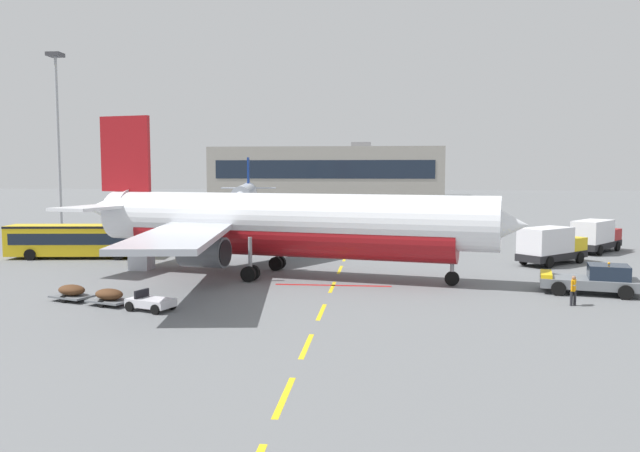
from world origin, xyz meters
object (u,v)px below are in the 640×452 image
airliner_foreground (282,224)px  fuel_service_truck (551,245)px  apron_shuttle_bus (77,239)px  apron_light_mast_near (58,120)px  uld_cargo_container (142,260)px  baggage_train (110,297)px  catering_truck (596,235)px  pushback_tug (594,280)px  airliner_mid_left (245,195)px  ground_crew_worker (573,288)px

airliner_foreground → fuel_service_truck: bearing=20.7°
apron_shuttle_bus → apron_light_mast_near: apron_light_mast_near is taller
airliner_foreground → fuel_service_truck: (21.54, 8.16, -2.30)m
fuel_service_truck → uld_cargo_container: bearing=-169.5°
fuel_service_truck → baggage_train: (-29.95, -19.15, -1.12)m
airliner_foreground → uld_cargo_container: 12.26m
apron_light_mast_near → catering_truck: bearing=-14.2°
pushback_tug → apron_shuttle_bus: (-40.92, 12.17, 0.85)m
airliner_foreground → airliner_mid_left: 69.54m
catering_truck → apron_shuttle_bus: bearing=-169.5°
airliner_foreground → fuel_service_truck: airliner_foreground is taller
ground_crew_worker → airliner_foreground: bearing=155.8°
apron_shuttle_bus → ground_crew_worker: bearing=-22.6°
catering_truck → ground_crew_worker: size_ratio=3.93×
airliner_foreground → apron_shuttle_bus: airliner_foreground is taller
apron_light_mast_near → uld_cargo_container: bearing=-52.7°
apron_shuttle_bus → uld_cargo_container: 10.10m
pushback_tug → baggage_train: pushback_tug is taller
fuel_service_truck → apron_shuttle_bus: bearing=-179.3°
airliner_foreground → pushback_tug: airliner_foreground is taller
apron_shuttle_bus → ground_crew_worker: size_ratio=6.93×
catering_truck → baggage_train: 45.56m
airliner_foreground → pushback_tug: size_ratio=5.35×
apron_shuttle_bus → ground_crew_worker: apron_shuttle_bus is taller
airliner_foreground → apron_shuttle_bus: bearing=159.0°
baggage_train → airliner_mid_left: bearing=96.9°
baggage_train → ground_crew_worker: bearing=5.6°
airliner_foreground → apron_light_mast_near: apron_light_mast_near is taller
uld_cargo_container → ground_crew_worker: bearing=-18.9°
apron_shuttle_bus → catering_truck: 48.68m
ground_crew_worker → apron_light_mast_near: 68.47m
catering_truck → fuel_service_truck: 10.50m
pushback_tug → apron_shuttle_bus: apron_shuttle_bus is taller
fuel_service_truck → ground_crew_worker: (-2.98, -16.48, -0.63)m
catering_truck → uld_cargo_container: catering_truck is taller
apron_shuttle_bus → fuel_service_truck: 41.52m
pushback_tug → airliner_mid_left: bearing=118.4°
airliner_mid_left → fuel_service_truck: bearing=-56.3°
uld_cargo_container → apron_light_mast_near: (-23.13, 30.40, 13.66)m
apron_shuttle_bus → baggage_train: 22.00m
airliner_mid_left → fuel_service_truck: 71.01m
catering_truck → ground_crew_worker: bearing=-110.6°
pushback_tug → baggage_train: (-29.36, -6.51, -0.38)m
pushback_tug → fuel_service_truck: fuel_service_truck is taller
ground_crew_worker → uld_cargo_container: bearing=161.1°
catering_truck → ground_crew_worker: catering_truck is taller
apron_shuttle_bus → apron_light_mast_near: size_ratio=0.53×
ground_crew_worker → apron_shuttle_bus: bearing=157.4°
apron_shuttle_bus → uld_cargo_container: apron_shuttle_bus is taller
ground_crew_worker → uld_cargo_container: size_ratio=1.05×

